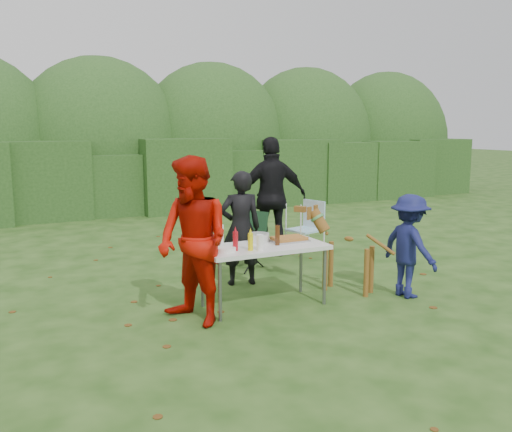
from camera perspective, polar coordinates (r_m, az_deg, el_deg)
name	(u,v)px	position (r m, az deg, el deg)	size (l,w,h in m)	color
ground	(258,314)	(6.35, 0.25, -10.26)	(80.00, 80.00, 0.00)	#1E4211
hedge_row	(114,180)	(13.68, -14.71, 3.68)	(22.00, 1.40, 1.70)	#23471C
shrub_backdrop	(101,147)	(15.21, -16.02, 7.00)	(20.00, 2.60, 3.20)	#3D6628
folding_table	(264,250)	(6.45, 0.84, -3.59)	(1.50, 0.70, 0.74)	silver
person_cook	(241,228)	(7.32, -1.64, -1.28)	(0.57, 0.37, 1.56)	black
person_red_jacket	(193,241)	(5.86, -6.61, -2.65)	(0.89, 0.70, 1.84)	#B50F03
person_black_puffy	(272,197)	(8.94, 1.72, 2.01)	(1.16, 0.48, 1.98)	black
child	(409,246)	(7.08, 15.83, -3.06)	(0.84, 0.49, 1.31)	#151A51
dog	(349,252)	(7.14, 9.71, -3.71)	(1.12, 0.45, 1.07)	brown
camping_chair	(247,240)	(8.28, -0.93, -2.51)	(0.54, 0.54, 0.86)	#16351E
lawn_chair	(305,228)	(9.17, 5.16, -1.22)	(0.54, 0.54, 0.91)	#56B6DE
food_tray	(289,240)	(6.69, 3.50, -2.58)	(0.45, 0.30, 0.02)	#B7B7BA
focaccia_bread	(289,238)	(6.68, 3.51, -2.34)	(0.40, 0.26, 0.04)	#A5662A
mustard_bottle	(250,242)	(6.16, -0.59, -2.74)	(0.06, 0.06, 0.20)	yellow
ketchup_bottle	(235,241)	(6.15, -2.18, -2.66)	(0.06, 0.06, 0.22)	#B5101C
beer_bottle	(277,235)	(6.44, 2.26, -2.04)	(0.06, 0.06, 0.24)	#47230F
paper_towel_roll	(219,236)	(6.36, -3.96, -2.11)	(0.12, 0.12, 0.26)	white
cup_stack	(260,242)	(6.18, 0.43, -2.79)	(0.08, 0.08, 0.18)	white
pasta_bowl	(259,237)	(6.66, 0.28, -2.27)	(0.26, 0.26, 0.10)	silver
plate_stack	(225,249)	(6.14, -3.25, -3.52)	(0.24, 0.24, 0.05)	white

